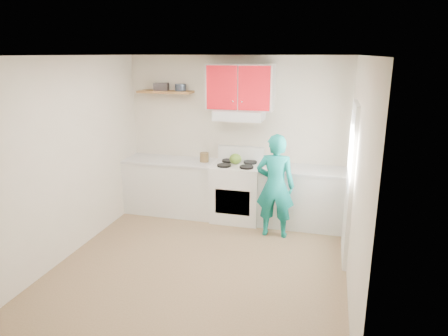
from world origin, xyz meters
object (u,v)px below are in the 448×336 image
(tin, at_px, (181,87))
(stove, at_px, (237,192))
(person, at_px, (275,186))
(kettle, at_px, (235,159))
(crock, at_px, (204,158))

(tin, bearing_deg, stove, -11.35)
(tin, bearing_deg, person, -21.73)
(tin, relative_size, person, 0.12)
(person, bearing_deg, kettle, -34.80)
(kettle, xyz_separation_m, person, (0.71, -0.51, -0.23))
(stove, bearing_deg, crock, 176.29)
(crock, bearing_deg, person, -22.15)
(crock, relative_size, person, 0.11)
(kettle, distance_m, person, 0.90)
(stove, xyz_separation_m, person, (0.67, -0.46, 0.31))
(kettle, height_order, person, person)
(kettle, relative_size, person, 0.13)
(crock, xyz_separation_m, person, (1.23, -0.50, -0.22))
(stove, bearing_deg, kettle, 134.40)
(tin, height_order, crock, tin)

